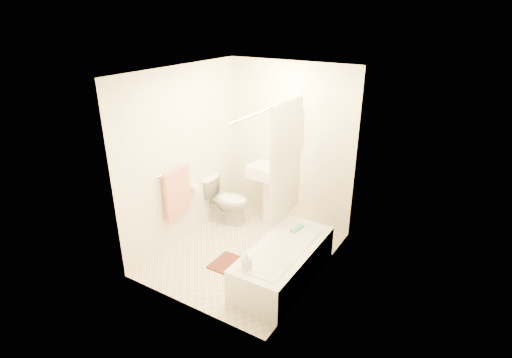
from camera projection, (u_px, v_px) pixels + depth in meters
The scene contains 17 objects.
floor at pixel (246, 253), 5.38m from camera, with size 2.40×2.40×0.00m, color beige.
ceiling at pixel (244, 71), 4.44m from camera, with size 2.40×2.40×0.00m, color white.
wall_back at pixel (290, 145), 5.85m from camera, with size 2.00×0.02×2.40m, color beige.
wall_left at pixel (183, 156), 5.39m from camera, with size 0.02×2.40×2.40m, color beige.
wall_right at pixel (321, 188), 4.43m from camera, with size 0.02×2.40×2.40m, color beige.
mirror at pixel (290, 125), 5.72m from camera, with size 0.40×0.03×0.55m, color white.
curtain_rod at pixel (272, 108), 4.53m from camera, with size 0.03×0.03×1.70m, color silver.
shower_curtain at pixel (286, 162), 5.15m from camera, with size 0.04×0.80×1.55m, color silver.
towel_bar at pixel (174, 170), 5.21m from camera, with size 0.02×0.02×0.60m, color silver.
towel at pixel (177, 192), 5.33m from camera, with size 0.06×0.45×0.66m, color #CC7266.
toilet_paper at pixel (195, 188), 5.65m from camera, with size 0.12×0.12×0.11m, color white.
toilet at pixel (226, 200), 6.07m from camera, with size 0.40×0.72×0.71m, color white.
sink at pixel (267, 191), 6.05m from camera, with size 0.51×0.41×0.99m, color white, non-canonical shape.
bathtub at pixel (284, 263), 4.82m from camera, with size 0.66×1.52×0.43m, color silver, non-canonical shape.
bath_mat at pixel (234, 266), 5.10m from camera, with size 0.57×0.43×0.02m, color #53241D.
soap_bottle at pixel (247, 261), 4.32m from camera, with size 0.09×0.09×0.19m, color silver.
scrub_brush at pixel (297, 229), 5.10m from camera, with size 0.06×0.21×0.04m, color #42C181.
Camera 1 is at (2.49, -3.82, 3.03)m, focal length 28.00 mm.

